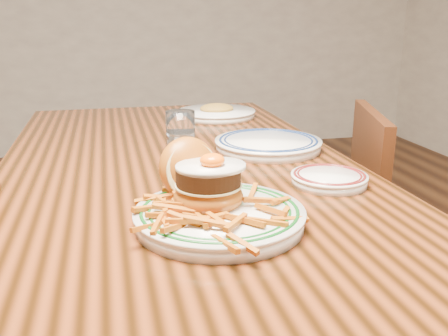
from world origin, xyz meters
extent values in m
cube|color=black|center=(0.00, 0.00, 0.72)|extent=(0.85, 1.60, 0.05)
cylinder|color=black|center=(-0.36, 0.74, 0.35)|extent=(0.07, 0.07, 0.70)
cylinder|color=black|center=(0.36, 0.74, 0.35)|extent=(0.07, 0.07, 0.70)
cube|color=#38180B|center=(0.70, -0.03, 0.41)|extent=(0.50, 0.50, 0.04)
cube|color=#38180B|center=(0.53, 0.02, 0.64)|extent=(0.15, 0.39, 0.42)
cylinder|color=#38180B|center=(0.59, 0.18, 0.19)|extent=(0.04, 0.04, 0.39)
cylinder|color=white|center=(0.01, -0.40, 0.76)|extent=(0.29, 0.29, 0.02)
cylinder|color=white|center=(0.01, -0.40, 0.78)|extent=(0.29, 0.29, 0.01)
torus|color=#0D4914|center=(0.01, -0.40, 0.78)|extent=(0.27, 0.27, 0.01)
torus|color=#0D4914|center=(0.01, -0.40, 0.78)|extent=(0.24, 0.24, 0.01)
ellipsoid|color=#945013|center=(0.00, -0.37, 0.79)|extent=(0.12, 0.12, 0.06)
cylinder|color=#D8CA87|center=(0.00, -0.37, 0.81)|extent=(0.12, 0.12, 0.00)
cylinder|color=black|center=(0.00, -0.37, 0.83)|extent=(0.11, 0.11, 0.03)
ellipsoid|color=white|center=(0.01, -0.37, 0.85)|extent=(0.12, 0.10, 0.01)
ellipsoid|color=#FF5C05|center=(0.01, -0.37, 0.86)|extent=(0.04, 0.04, 0.02)
ellipsoid|color=#945013|center=(-0.02, -0.30, 0.83)|extent=(0.14, 0.13, 0.13)
cylinder|color=#D8CA87|center=(-0.02, -0.32, 0.82)|extent=(0.11, 0.07, 0.10)
cylinder|color=white|center=(0.29, -0.24, 0.76)|extent=(0.16, 0.16, 0.02)
cylinder|color=white|center=(0.29, -0.24, 0.77)|extent=(0.16, 0.16, 0.01)
torus|color=#581514|center=(0.29, -0.24, 0.77)|extent=(0.15, 0.15, 0.01)
torus|color=#581514|center=(0.29, -0.24, 0.77)|extent=(0.14, 0.14, 0.01)
cube|color=silver|center=(0.31, -0.23, 0.77)|extent=(0.08, 0.08, 0.00)
cylinder|color=white|center=(0.25, 0.06, 0.76)|extent=(0.28, 0.28, 0.02)
cylinder|color=white|center=(0.25, 0.06, 0.77)|extent=(0.28, 0.28, 0.01)
torus|color=navy|center=(0.25, 0.06, 0.78)|extent=(0.26, 0.26, 0.01)
torus|color=navy|center=(0.25, 0.06, 0.78)|extent=(0.24, 0.24, 0.01)
cylinder|color=white|center=(0.02, 0.07, 0.81)|extent=(0.07, 0.07, 0.11)
cylinder|color=silver|center=(0.02, 0.07, 0.78)|extent=(0.06, 0.06, 0.05)
cylinder|color=white|center=(0.21, 0.53, 0.76)|extent=(0.27, 0.27, 0.02)
cylinder|color=white|center=(0.21, 0.53, 0.77)|extent=(0.27, 0.27, 0.01)
ellipsoid|color=#B28B32|center=(0.21, 0.53, 0.78)|extent=(0.12, 0.10, 0.03)
camera|label=1|loc=(-0.16, -1.17, 1.09)|focal=40.00mm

